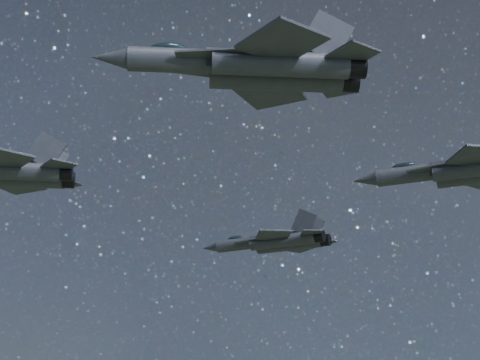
# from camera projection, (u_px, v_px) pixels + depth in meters

# --- Properties ---
(jet_left) EXTENTS (17.02, 11.62, 4.27)m
(jet_left) POSITION_uv_depth(u_px,v_px,m) (276.00, 242.00, 94.26)
(jet_left) COLOR #2C2F38
(jet_right) EXTENTS (20.03, 13.48, 5.05)m
(jet_right) POSITION_uv_depth(u_px,v_px,m) (256.00, 67.00, 56.31)
(jet_right) COLOR #2C2F38
(jet_slot) EXTENTS (18.43, 12.73, 4.63)m
(jet_slot) POSITION_uv_depth(u_px,v_px,m) (468.00, 169.00, 71.54)
(jet_slot) COLOR #2C2F38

